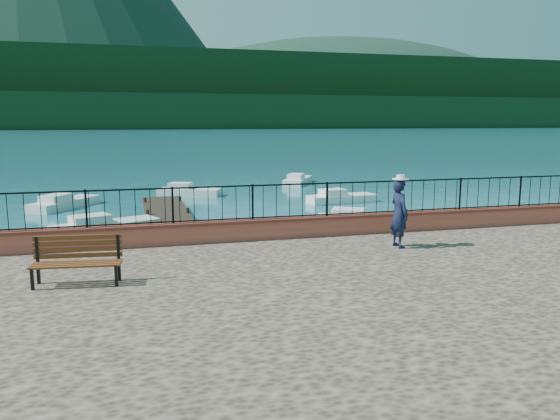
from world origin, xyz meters
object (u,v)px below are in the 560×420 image
boat_3 (65,200)px  boat_4 (189,189)px  boat_5 (298,178)px  boat_2 (342,195)px  park_bench (77,271)px  person (399,214)px  boat_0 (106,223)px  boat_1 (362,218)px

boat_3 → boat_4: (6.79, 2.92, 0.00)m
boat_3 → boat_5: size_ratio=1.03×
boat_4 → boat_2: bearing=-9.5°
park_bench → person: size_ratio=1.01×
boat_3 → boat_4: bearing=-33.8°
boat_0 → boat_3: (-2.33, 7.26, 0.00)m
boat_2 → boat_4: 9.38m
person → boat_5: (4.84, 24.62, -1.70)m
person → boat_5: person is taller
boat_1 → boat_4: same height
boat_0 → boat_5: bearing=26.1°
boat_0 → boat_3: 7.63m
boat_1 → boat_2: size_ratio=1.02×
park_bench → person: 8.04m
boat_2 → boat_3: (-14.68, 2.14, 0.00)m
person → boat_5: size_ratio=0.43×
boat_5 → boat_3: bearing=145.0°
boat_0 → boat_4: size_ratio=1.13×
park_bench → boat_3: (-2.26, 18.74, -1.10)m
person → boat_1: size_ratio=0.46×
park_bench → boat_1: 14.44m
boat_0 → boat_5: same height
person → boat_1: 9.01m
boat_4 → person: bearing=-57.4°
boat_1 → boat_4: size_ratio=1.05×
boat_5 → boat_2: bearing=-152.6°
boat_1 → boat_3: 15.71m
boat_1 → boat_2: bearing=103.4°
boat_0 → boat_4: 11.11m
park_bench → boat_2: bearing=59.9°
person → boat_3: (-10.16, 17.43, -1.70)m
boat_2 → boat_4: (-7.90, 5.05, 0.00)m
boat_3 → boat_4: 7.39m
boat_0 → boat_4: bearing=43.7°
boat_0 → boat_3: same height
person → boat_3: person is taller
boat_1 → boat_5: same height
person → boat_5: bearing=-15.5°
boat_1 → boat_4: 13.39m
boat_2 → boat_5: 9.33m
park_bench → boat_4: (4.53, 21.66, -1.10)m
person → boat_1: person is taller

